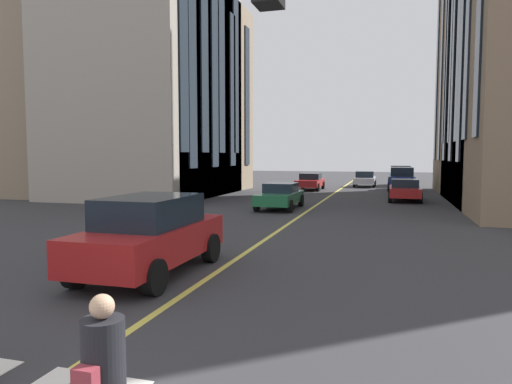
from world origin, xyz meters
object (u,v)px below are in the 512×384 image
(car_red_trailing, at_px, (405,190))
(car_green_near, at_px, (280,196))
(car_white_oncoming, at_px, (365,179))
(car_red_parked_b, at_px, (310,181))
(car_green_parked_a, at_px, (400,176))
(traffic_light_mast, at_px, (484,47))
(car_red_far, at_px, (150,234))
(car_blue_mid, at_px, (402,179))

(car_red_trailing, bearing_deg, car_green_near, 134.45)
(car_white_oncoming, distance_m, car_red_parked_b, 6.63)
(car_green_parked_a, bearing_deg, traffic_light_mast, 179.98)
(car_red_trailing, bearing_deg, car_white_oncoming, 13.84)
(car_green_near, distance_m, traffic_light_mast, 20.20)
(car_red_trailing, xyz_separation_m, car_green_parked_a, (14.43, 0.00, 0.27))
(car_white_oncoming, bearing_deg, car_red_parked_b, 141.79)
(car_green_near, relative_size, traffic_light_mast, 0.80)
(car_red_far, relative_size, car_green_near, 1.07)
(car_blue_mid, xyz_separation_m, traffic_light_mast, (-33.99, 0.01, 2.95))
(car_green_parked_a, bearing_deg, car_green_near, 162.65)
(car_red_trailing, height_order, car_green_parked_a, car_green_parked_a)
(car_red_trailing, bearing_deg, car_blue_mid, 0.00)
(car_red_far, xyz_separation_m, car_white_oncoming, (32.99, -3.30, -0.27))
(car_green_parked_a, height_order, car_green_near, car_green_parked_a)
(car_green_near, bearing_deg, car_white_oncoming, -10.25)
(car_red_trailing, height_order, car_red_far, car_red_far)
(car_red_far, bearing_deg, traffic_light_mast, -126.80)
(car_red_trailing, distance_m, car_red_far, 21.45)
(car_white_oncoming, bearing_deg, traffic_light_mast, -175.35)
(car_green_parked_a, bearing_deg, car_blue_mid, 180.00)
(car_blue_mid, distance_m, car_red_parked_b, 7.33)
(car_green_parked_a, bearing_deg, car_white_oncoming, 121.88)
(car_green_near, bearing_deg, car_red_parked_b, 2.87)
(traffic_light_mast, bearing_deg, car_red_trailing, -0.03)
(car_red_trailing, relative_size, car_white_oncoming, 1.13)
(car_white_oncoming, relative_size, car_green_parked_a, 0.83)
(car_red_far, bearing_deg, car_red_parked_b, 1.66)
(car_red_far, relative_size, traffic_light_mast, 0.85)
(car_blue_mid, bearing_deg, car_red_trailing, -180.00)
(car_blue_mid, height_order, car_white_oncoming, car_blue_mid)
(car_white_oncoming, xyz_separation_m, car_green_near, (-18.89, 3.42, 0.00))
(car_red_trailing, xyz_separation_m, car_red_far, (-20.48, 6.38, 0.27))
(car_red_parked_b, bearing_deg, car_red_far, -178.34)
(car_red_far, bearing_deg, car_blue_mid, -12.31)
(car_red_parked_b, bearing_deg, traffic_light_mast, -167.57)
(car_red_trailing, xyz_separation_m, car_red_parked_b, (7.30, 7.18, 0.00))
(car_red_trailing, relative_size, traffic_light_mast, 0.80)
(car_blue_mid, relative_size, car_green_near, 1.07)
(car_blue_mid, bearing_deg, car_red_far, 167.69)
(car_red_trailing, distance_m, car_green_near, 9.10)
(car_blue_mid, height_order, car_green_parked_a, same)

